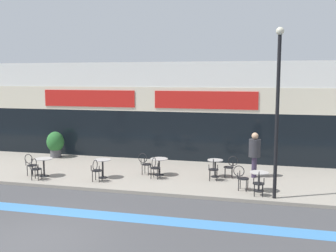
# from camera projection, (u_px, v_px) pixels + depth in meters

# --- Properties ---
(ground_plane) EXTENTS (120.00, 120.00, 0.00)m
(ground_plane) POSITION_uv_depth(u_px,v_px,m) (31.00, 241.00, 10.17)
(ground_plane) COLOR #424244
(sidewalk_slab) EXTENTS (40.00, 5.50, 0.12)m
(sidewalk_slab) POSITION_uv_depth(u_px,v_px,m) (127.00, 173.00, 17.14)
(sidewalk_slab) COLOR gray
(sidewalk_slab) RESTS_ON ground
(storefront_facade) EXTENTS (40.00, 4.06, 4.94)m
(storefront_facade) POSITION_uv_depth(u_px,v_px,m) (156.00, 109.00, 21.38)
(storefront_facade) COLOR silver
(storefront_facade) RESTS_ON ground
(bike_lane_stripe) EXTENTS (36.00, 0.70, 0.01)m
(bike_lane_stripe) POSITION_uv_depth(u_px,v_px,m) (72.00, 212.00, 12.30)
(bike_lane_stripe) COLOR #3D7AB7
(bike_lane_stripe) RESTS_ON ground
(bistro_table_0) EXTENTS (0.72, 0.72, 0.76)m
(bistro_table_0) POSITION_uv_depth(u_px,v_px,m) (44.00, 164.00, 16.21)
(bistro_table_0) COLOR black
(bistro_table_0) RESTS_ON sidewalk_slab
(bistro_table_1) EXTENTS (0.68, 0.68, 0.77)m
(bistro_table_1) POSITION_uv_depth(u_px,v_px,m) (103.00, 165.00, 15.96)
(bistro_table_1) COLOR black
(bistro_table_1) RESTS_ON sidewalk_slab
(bistro_table_2) EXTENTS (0.73, 0.73, 0.71)m
(bistro_table_2) POSITION_uv_depth(u_px,v_px,m) (159.00, 163.00, 16.40)
(bistro_table_2) COLOR black
(bistro_table_2) RESTS_ON sidewalk_slab
(bistro_table_3) EXTENTS (0.64, 0.64, 0.72)m
(bistro_table_3) POSITION_uv_depth(u_px,v_px,m) (215.00, 165.00, 16.13)
(bistro_table_3) COLOR black
(bistro_table_3) RESTS_ON sidewalk_slab
(bistro_table_4) EXTENTS (0.67, 0.67, 0.71)m
(bistro_table_4) POSITION_uv_depth(u_px,v_px,m) (259.00, 178.00, 14.10)
(bistro_table_4) COLOR black
(bistro_table_4) RESTS_ON sidewalk_slab
(cafe_chair_0_near) EXTENTS (0.43, 0.59, 0.90)m
(cafe_chair_0_near) POSITION_uv_depth(u_px,v_px,m) (35.00, 167.00, 15.61)
(cafe_chair_0_near) COLOR black
(cafe_chair_0_near) RESTS_ON sidewalk_slab
(cafe_chair_0_side) EXTENTS (0.60, 0.45, 0.90)m
(cafe_chair_0_side) POSITION_uv_depth(u_px,v_px,m) (31.00, 163.00, 16.38)
(cafe_chair_0_side) COLOR black
(cafe_chair_0_side) RESTS_ON sidewalk_slab
(cafe_chair_1_near) EXTENTS (0.41, 0.58, 0.90)m
(cafe_chair_1_near) POSITION_uv_depth(u_px,v_px,m) (96.00, 169.00, 15.36)
(cafe_chair_1_near) COLOR black
(cafe_chair_1_near) RESTS_ON sidewalk_slab
(cafe_chair_2_near) EXTENTS (0.44, 0.60, 0.90)m
(cafe_chair_2_near) POSITION_uv_depth(u_px,v_px,m) (155.00, 166.00, 15.80)
(cafe_chair_2_near) COLOR black
(cafe_chair_2_near) RESTS_ON sidewalk_slab
(cafe_chair_2_side) EXTENTS (0.60, 0.45, 0.90)m
(cafe_chair_2_side) POSITION_uv_depth(u_px,v_px,m) (145.00, 162.00, 16.56)
(cafe_chair_2_side) COLOR black
(cafe_chair_2_side) RESTS_ON sidewalk_slab
(cafe_chair_3_near) EXTENTS (0.43, 0.59, 0.90)m
(cafe_chair_3_near) POSITION_uv_depth(u_px,v_px,m) (213.00, 168.00, 15.52)
(cafe_chair_3_near) COLOR black
(cafe_chair_3_near) RESTS_ON sidewalk_slab
(cafe_chair_3_side) EXTENTS (0.60, 0.45, 0.90)m
(cafe_chair_3_side) POSITION_uv_depth(u_px,v_px,m) (231.00, 165.00, 15.99)
(cafe_chair_3_side) COLOR black
(cafe_chair_3_side) RESTS_ON sidewalk_slab
(cafe_chair_4_near) EXTENTS (0.42, 0.58, 0.90)m
(cafe_chair_4_near) POSITION_uv_depth(u_px,v_px,m) (259.00, 182.00, 13.49)
(cafe_chair_4_near) COLOR black
(cafe_chair_4_near) RESTS_ON sidewalk_slab
(cafe_chair_4_side) EXTENTS (0.60, 0.45, 0.90)m
(cafe_chair_4_side) POSITION_uv_depth(u_px,v_px,m) (241.00, 176.00, 14.25)
(cafe_chair_4_side) COLOR black
(cafe_chair_4_side) RESTS_ON sidewalk_slab
(planter_pot) EXTENTS (0.87, 0.87, 1.33)m
(planter_pot) POSITION_uv_depth(u_px,v_px,m) (55.00, 143.00, 20.05)
(planter_pot) COLOR #4C4C51
(planter_pot) RESTS_ON sidewalk_slab
(lamp_post) EXTENTS (0.26, 0.26, 5.70)m
(lamp_post) POSITION_uv_depth(u_px,v_px,m) (278.00, 103.00, 12.95)
(lamp_post) COLOR black
(lamp_post) RESTS_ON sidewalk_slab
(pedestrian_near_end) EXTENTS (0.57, 0.57, 1.85)m
(pedestrian_near_end) POSITION_uv_depth(u_px,v_px,m) (255.00, 151.00, 16.05)
(pedestrian_near_end) COLOR #382D47
(pedestrian_near_end) RESTS_ON sidewalk_slab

